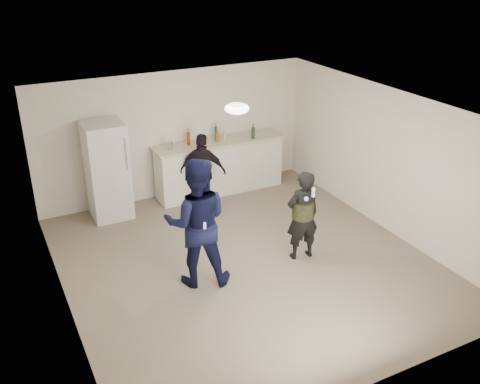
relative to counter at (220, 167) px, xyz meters
name	(u,v)px	position (x,y,z in m)	size (l,w,h in m)	color
floor	(246,262)	(-0.80, -2.67, -0.53)	(6.00, 6.00, 0.00)	#6B5B4C
ceiling	(246,110)	(-0.80, -2.67, 1.98)	(6.00, 6.00, 0.00)	silver
wall_back	(175,134)	(-0.80, 0.33, 0.72)	(6.00, 6.00, 0.00)	beige
wall_front	(378,296)	(-0.80, -5.67, 0.72)	(6.00, 6.00, 0.00)	beige
wall_left	(58,231)	(-3.55, -2.67, 0.72)	(6.00, 6.00, 0.00)	beige
wall_right	(388,161)	(1.95, -2.67, 0.72)	(6.00, 6.00, 0.00)	beige
counter	(220,167)	(0.00, 0.00, 0.00)	(2.60, 0.56, 1.05)	silver
counter_top	(219,142)	(0.00, 0.00, 0.55)	(2.68, 0.64, 0.04)	#C2B296
fridge	(107,171)	(-2.28, -0.07, 0.38)	(0.70, 0.70, 1.80)	silver
fridge_handle	(126,154)	(-2.00, -0.44, 0.78)	(0.02, 0.02, 0.60)	silver
ceiling_dome	(237,108)	(-0.80, -2.37, 1.93)	(0.36, 0.36, 0.16)	white
shaker	(170,146)	(-1.04, -0.04, 0.65)	(0.08, 0.08, 0.17)	#ABAAAF
man	(197,223)	(-1.66, -2.81, 0.46)	(0.96, 0.75, 1.97)	#101444
woman	(303,215)	(0.08, -2.92, 0.22)	(0.54, 0.36, 1.49)	black
camo_shorts	(303,210)	(0.08, -2.92, 0.32)	(0.34, 0.34, 0.28)	#33391A
spectator	(203,171)	(-0.58, -0.52, 0.21)	(0.86, 0.36, 1.47)	black
remote_man	(204,227)	(-1.66, -3.09, 0.53)	(0.04, 0.04, 0.15)	white
nunchuk_man	(212,228)	(-1.54, -3.06, 0.45)	(0.07, 0.07, 0.07)	white
remote_woman	(313,192)	(0.08, -3.17, 0.72)	(0.04, 0.04, 0.15)	white
nunchuk_woman	(306,199)	(-0.02, -3.14, 0.62)	(0.07, 0.07, 0.07)	white
bottle_cluster	(219,136)	(0.00, 0.00, 0.68)	(1.37, 0.40, 0.25)	#B2B6BD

